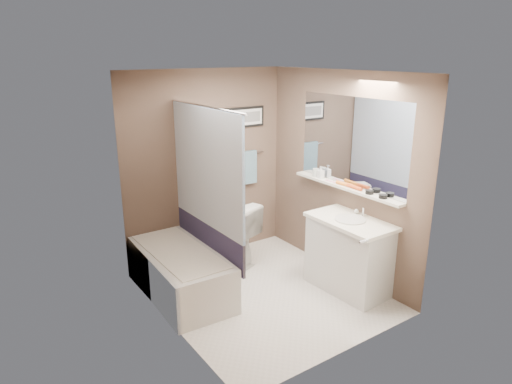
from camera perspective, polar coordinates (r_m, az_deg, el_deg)
ground at (r=5.22m, az=0.96°, el=-12.56°), size 2.50×2.50×0.00m
ceiling at (r=4.54m, az=1.11°, el=14.53°), size 2.20×2.50×0.04m
wall_back at (r=5.75m, az=-6.15°, el=3.09°), size 2.20×0.04×2.40m
wall_front at (r=3.87m, az=11.75°, el=-4.27°), size 2.20×0.04×2.40m
wall_left at (r=4.23m, az=-10.94°, el=-2.31°), size 0.04×2.50×2.40m
wall_right at (r=5.42m, az=10.35°, el=2.04°), size 0.04×2.50×2.40m
tile_surround at (r=4.73m, az=-13.42°, el=-2.93°), size 0.02×1.55×2.00m
curtain_rod at (r=4.78m, az=-6.46°, el=10.59°), size 0.02×1.55×0.02m
curtain_upper at (r=4.89m, az=-6.20°, el=3.01°), size 0.03×1.45×1.28m
curtain_lower at (r=5.15m, az=-5.91°, el=-5.87°), size 0.03×1.45×0.36m
mirror at (r=5.23m, az=11.84°, el=6.14°), size 0.02×1.60×1.00m
shelf at (r=5.31m, az=11.08°, el=0.58°), size 0.12×1.60×0.03m
towel_bar at (r=5.99m, az=-1.48°, el=4.74°), size 0.60×0.02×0.02m
towel at (r=6.01m, az=-1.36°, el=3.03°), size 0.34×0.05×0.44m
art_frame at (r=5.92m, az=-1.60°, el=9.31°), size 0.62×0.02×0.26m
art_mat at (r=5.91m, az=-1.53°, el=9.30°), size 0.56×0.00×0.20m
art_image at (r=5.90m, az=-1.51°, el=9.29°), size 0.50×0.00×0.13m
door at (r=4.32m, az=16.79°, el=-5.16°), size 0.80×0.02×2.00m
door_handle at (r=4.12m, az=13.32°, el=-6.02°), size 0.10×0.02×0.02m
bathtub at (r=5.19m, az=-9.50°, el=-9.85°), size 0.76×1.53×0.50m
tub_rim at (r=5.09m, az=-9.64°, el=-7.34°), size 0.56×1.36×0.02m
toilet at (r=5.76m, az=-3.58°, el=-5.14°), size 0.69×0.90×0.81m
vanity at (r=5.24m, az=11.56°, el=-7.89°), size 0.55×0.92×0.80m
countertop at (r=5.07m, az=11.76°, el=-3.61°), size 0.54×0.96×0.04m
sink_basin at (r=5.06m, az=11.70°, el=-3.34°), size 0.34×0.34×0.01m
faucet_spout at (r=5.18m, az=13.27°, el=-2.44°), size 0.02×0.02×0.10m
faucet_knob at (r=5.25m, az=12.45°, el=-2.35°), size 0.05×0.05×0.05m
candle_bowl_near at (r=4.96m, az=15.59°, el=-0.53°), size 0.09×0.09×0.04m
candle_bowl_far at (r=5.07m, az=14.00°, el=-0.01°), size 0.09×0.09×0.04m
hair_brush_front at (r=5.21m, az=12.20°, el=0.60°), size 0.05×0.22×0.04m
hair_brush_back at (r=5.32m, az=10.98°, el=1.00°), size 0.07×0.22×0.04m
pink_comb at (r=5.46m, az=9.42°, el=1.32°), size 0.05×0.16×0.01m
glass_jar at (r=5.64m, az=7.50°, el=2.41°), size 0.08×0.08×0.10m
soap_bottle at (r=5.58m, az=8.10°, el=2.45°), size 0.07×0.07×0.15m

